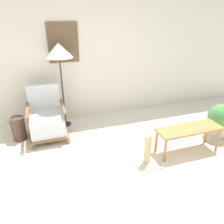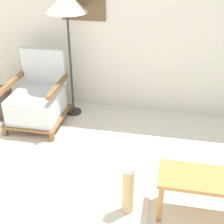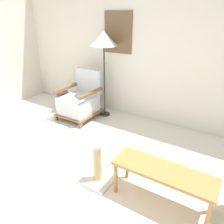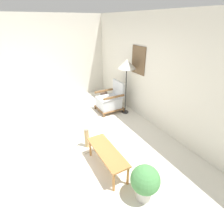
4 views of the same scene
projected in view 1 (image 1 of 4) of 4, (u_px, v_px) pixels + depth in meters
The scene contains 8 objects.
ground_plane at pixel (140, 193), 2.75m from camera, with size 14.00×14.00×0.00m, color silver.
wall_back at pixel (91, 52), 4.30m from camera, with size 8.00×0.09×2.70m.
armchair at pixel (47, 120), 3.89m from camera, with size 0.65×0.73×0.89m.
floor_lamp at pixel (59, 52), 3.80m from camera, with size 0.49×0.49×1.59m.
coffee_table at pixel (189, 131), 3.43m from camera, with size 1.05×0.35×0.42m.
vase at pixel (19, 129), 3.83m from camera, with size 0.24×0.24×0.42m, color #473328.
potted_plant at pixel (221, 118), 3.85m from camera, with size 0.45×0.45×0.62m.
scratching_post at pixel (147, 154), 3.22m from camera, with size 0.37×0.37×0.52m.
Camera 1 is at (-0.98, -1.85, 2.09)m, focal length 35.00 mm.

